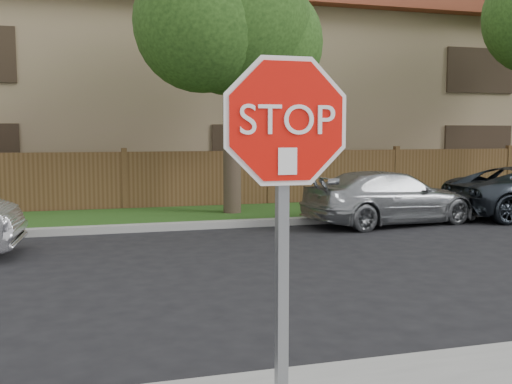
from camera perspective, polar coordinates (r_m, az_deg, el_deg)
name	(u,v)px	position (r m, az deg, el deg)	size (l,w,h in m)	color
far_curb	(136,228)	(13.00, -11.37, -3.38)	(70.00, 0.30, 0.15)	gray
grass_strip	(130,218)	(14.63, -11.92, -2.46)	(70.00, 3.00, 0.12)	#1E4714
fence	(125,182)	(16.14, -12.41, 0.92)	(70.00, 0.12, 1.60)	#4F351C
apartment_building	(112,92)	(21.73, -13.58, 9.27)	(35.20, 9.20, 7.20)	#9C8860
tree_mid	(234,16)	(14.93, -2.15, 16.39)	(4.80, 3.90, 7.35)	#382B21
stop_sign	(285,179)	(3.36, 2.77, 1.27)	(1.01, 0.13, 2.55)	gray
sedan_right	(390,198)	(14.08, 12.63, -0.53)	(1.71, 4.21, 1.22)	#999CA0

